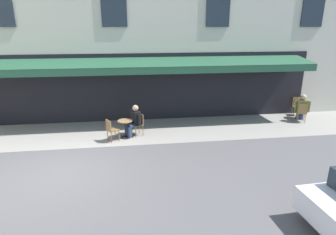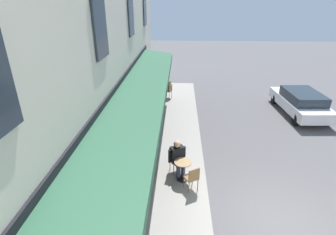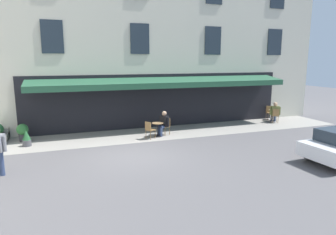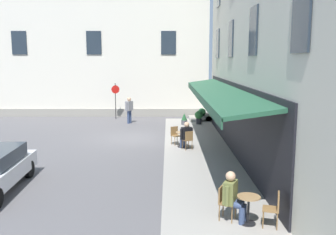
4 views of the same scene
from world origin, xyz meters
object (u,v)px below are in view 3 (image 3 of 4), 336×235
at_px(cafe_chair_wicker_corner_right, 275,115).
at_px(seated_patron_in_olive, 275,111).
at_px(cafe_table_mid_terrace, 273,114).
at_px(potted_plant_by_steps, 23,131).
at_px(cafe_table_near_entrance, 158,128).
at_px(potted_plant_entrance_right, 27,138).
at_px(seated_companion_in_black, 163,123).
at_px(cafe_chair_wicker_near_door, 166,125).
at_px(cafe_chair_wicker_under_awning, 269,111).
at_px(cafe_chair_wicker_kerbside, 149,129).

xyz_separation_m(cafe_chair_wicker_corner_right, seated_patron_in_olive, (-0.09, -0.20, 0.17)).
bearing_deg(cafe_table_mid_terrace, potted_plant_by_steps, 0.09).
height_order(cafe_table_near_entrance, potted_plant_by_steps, potted_plant_by_steps).
distance_m(cafe_table_near_entrance, cafe_table_mid_terrace, 8.66).
bearing_deg(potted_plant_entrance_right, cafe_table_near_entrance, 176.49).
height_order(cafe_chair_wicker_corner_right, potted_plant_entrance_right, cafe_chair_wicker_corner_right).
xyz_separation_m(cafe_table_near_entrance, seated_companion_in_black, (-0.38, -0.18, 0.21)).
bearing_deg(cafe_chair_wicker_corner_right, cafe_table_mid_terrace, -115.39).
bearing_deg(cafe_table_near_entrance, seated_companion_in_black, -154.43).
relative_size(cafe_table_mid_terrace, seated_companion_in_black, 0.57).
bearing_deg(cafe_chair_wicker_corner_right, potted_plant_entrance_right, 1.73).
bearing_deg(seated_companion_in_black, cafe_table_near_entrance, 25.57).
distance_m(cafe_table_near_entrance, potted_plant_by_steps, 6.78).
height_order(cafe_chair_wicker_near_door, seated_patron_in_olive, seated_patron_in_olive).
bearing_deg(cafe_table_near_entrance, cafe_chair_wicker_corner_right, -174.25).
height_order(seated_companion_in_black, potted_plant_entrance_right, seated_companion_in_black).
distance_m(cafe_table_mid_terrace, cafe_chair_wicker_under_awning, 0.63).
relative_size(cafe_table_near_entrance, cafe_chair_wicker_under_awning, 0.82).
bearing_deg(seated_companion_in_black, potted_plant_by_steps, -9.72).
relative_size(cafe_chair_wicker_corner_right, potted_plant_entrance_right, 1.17).
relative_size(seated_patron_in_olive, seated_companion_in_black, 1.02).
distance_m(cafe_table_near_entrance, potted_plant_entrance_right, 6.39).
bearing_deg(cafe_chair_wicker_near_door, cafe_chair_wicker_kerbside, 27.57).
relative_size(cafe_chair_wicker_near_door, cafe_chair_wicker_under_awning, 1.00).
bearing_deg(seated_companion_in_black, cafe_table_mid_terrace, -171.47).
distance_m(cafe_chair_wicker_near_door, potted_plant_by_steps, 7.29).
height_order(cafe_table_mid_terrace, seated_patron_in_olive, seated_patron_in_olive).
xyz_separation_m(cafe_chair_wicker_kerbside, cafe_chair_wicker_corner_right, (-8.82, -1.14, 0.00)).
relative_size(cafe_table_mid_terrace, potted_plant_entrance_right, 0.96).
bearing_deg(cafe_table_near_entrance, cafe_chair_wicker_near_door, -154.43).
height_order(cafe_chair_wicker_near_door, cafe_chair_wicker_corner_right, same).
bearing_deg(cafe_chair_wicker_corner_right, cafe_table_near_entrance, 5.75).
bearing_deg(cafe_table_near_entrance, seated_patron_in_olive, -172.99).
bearing_deg(seated_companion_in_black, cafe_chair_wicker_kerbside, 27.98).
xyz_separation_m(cafe_chair_wicker_corner_right, seated_companion_in_black, (7.90, 0.65, 0.16)).
bearing_deg(cafe_chair_wicker_corner_right, cafe_chair_wicker_near_door, 4.16).
xyz_separation_m(cafe_chair_wicker_under_awning, potted_plant_entrance_right, (15.10, 1.62, -0.17)).
bearing_deg(cafe_table_mid_terrace, cafe_chair_wicker_kerbside, 10.69).
distance_m(cafe_chair_wicker_near_door, cafe_table_mid_terrace, 8.05).
bearing_deg(cafe_table_mid_terrace, seated_patron_in_olive, 64.61).
bearing_deg(cafe_chair_wicker_near_door, potted_plant_entrance_right, -0.98).
xyz_separation_m(seated_companion_in_black, potted_plant_by_steps, (7.01, -1.20, -0.19)).
height_order(cafe_chair_wicker_under_awning, seated_patron_in_olive, seated_patron_in_olive).
bearing_deg(potted_plant_by_steps, cafe_chair_wicker_corner_right, 177.89).
relative_size(cafe_chair_wicker_corner_right, potted_plant_by_steps, 1.02).
height_order(cafe_table_near_entrance, potted_plant_entrance_right, potted_plant_entrance_right).
relative_size(seated_companion_in_black, potted_plant_entrance_right, 1.70).
bearing_deg(potted_plant_by_steps, cafe_table_mid_terrace, -179.91).
relative_size(seated_patron_in_olive, potted_plant_by_steps, 1.50).
xyz_separation_m(seated_patron_in_olive, seated_companion_in_black, (7.99, 0.85, -0.01)).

